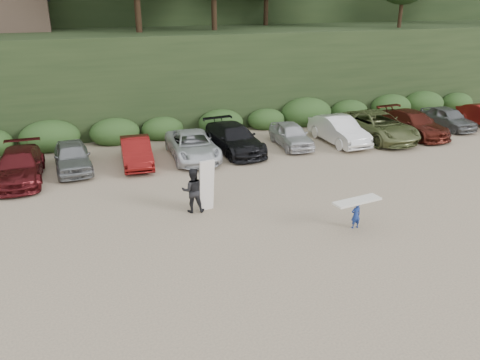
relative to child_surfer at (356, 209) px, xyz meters
name	(u,v)px	position (x,y,z in m)	size (l,w,h in m)	color
ground	(306,236)	(-2.02, 0.05, -0.78)	(120.00, 120.00, 0.00)	tan
parked_cars	(221,143)	(-2.02, 10.00, -0.04)	(39.37, 6.31, 1.63)	silver
child_surfer	(356,209)	(0.00, 0.00, 0.00)	(1.97, 0.74, 1.15)	navy
adult_surfer	(194,190)	(-5.29, 3.53, 0.16)	(1.38, 0.88, 2.19)	black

